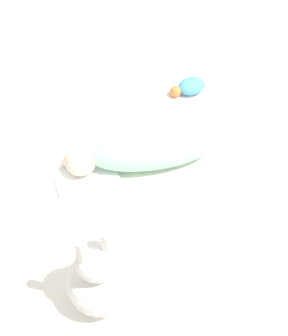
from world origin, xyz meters
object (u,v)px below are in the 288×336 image
pillow (23,141)px  turtle_plush (189,87)px  swaddled_baby (145,150)px  bunny_plush (100,278)px

pillow → turtle_plush: pillow is taller
pillow → turtle_plush: size_ratio=2.05×
swaddled_baby → turtle_plush: (-0.32, -0.30, -0.05)m
pillow → turtle_plush: (-0.74, -0.05, -0.01)m
pillow → bunny_plush: bearing=98.3°
swaddled_baby → pillow: (0.42, -0.24, -0.04)m
swaddled_baby → pillow: size_ratio=1.76×
bunny_plush → turtle_plush: bearing=-130.9°
bunny_plush → turtle_plush: (-0.64, -0.74, -0.11)m
pillow → turtle_plush: 0.74m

